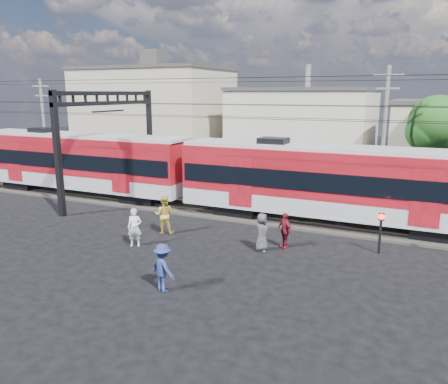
{
  "coord_description": "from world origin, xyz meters",
  "views": [
    {
      "loc": [
        8.28,
        -14.45,
        6.83
      ],
      "look_at": [
        -0.59,
        5.0,
        1.96
      ],
      "focal_mm": 35.0,
      "sensor_mm": 36.0,
      "label": 1
    }
  ],
  "objects_px": {
    "pedestrian_a": "(135,227)",
    "commuter_train": "(336,181)",
    "pedestrian_c": "(163,268)",
    "crossing_signal": "(381,225)"
  },
  "relations": [
    {
      "from": "pedestrian_a",
      "to": "commuter_train",
      "type": "bearing_deg",
      "value": 15.62
    },
    {
      "from": "commuter_train",
      "to": "pedestrian_c",
      "type": "distance_m",
      "value": 11.2
    },
    {
      "from": "commuter_train",
      "to": "pedestrian_c",
      "type": "bearing_deg",
      "value": -110.89
    },
    {
      "from": "pedestrian_a",
      "to": "pedestrian_c",
      "type": "xyz_separation_m",
      "value": [
        3.68,
        -3.44,
        -0.01
      ]
    },
    {
      "from": "commuter_train",
      "to": "pedestrian_a",
      "type": "xyz_separation_m",
      "value": [
        -7.63,
        -6.92,
        -1.53
      ]
    },
    {
      "from": "pedestrian_c",
      "to": "crossing_signal",
      "type": "bearing_deg",
      "value": -111.4
    },
    {
      "from": "crossing_signal",
      "to": "commuter_train",
      "type": "bearing_deg",
      "value": 127.74
    },
    {
      "from": "pedestrian_c",
      "to": "commuter_train",
      "type": "bearing_deg",
      "value": -89.24
    },
    {
      "from": "commuter_train",
      "to": "pedestrian_a",
      "type": "bearing_deg",
      "value": -137.78
    },
    {
      "from": "pedestrian_c",
      "to": "crossing_signal",
      "type": "relative_size",
      "value": 0.94
    }
  ]
}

